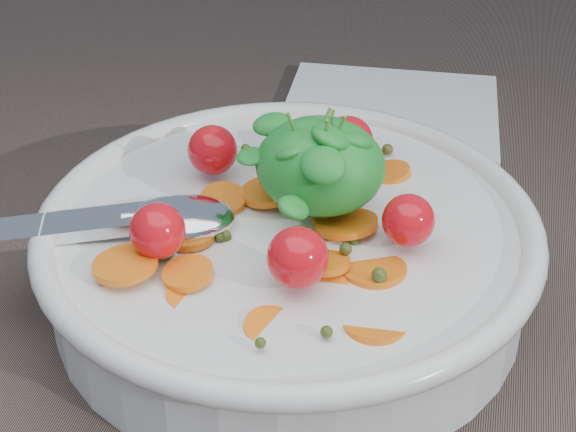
# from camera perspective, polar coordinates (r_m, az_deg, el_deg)

# --- Properties ---
(ground) EXTENTS (6.00, 6.00, 0.00)m
(ground) POSITION_cam_1_polar(r_m,az_deg,el_deg) (0.52, -0.97, -5.98)
(ground) COLOR brown
(ground) RESTS_ON ground
(bowl) EXTENTS (0.31, 0.29, 0.12)m
(bowl) POSITION_cam_1_polar(r_m,az_deg,el_deg) (0.51, 0.01, -2.17)
(bowl) COLOR silver
(bowl) RESTS_ON ground
(napkin) EXTENTS (0.18, 0.16, 0.01)m
(napkin) POSITION_cam_1_polar(r_m,az_deg,el_deg) (0.73, 6.62, 6.76)
(napkin) COLOR white
(napkin) RESTS_ON ground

